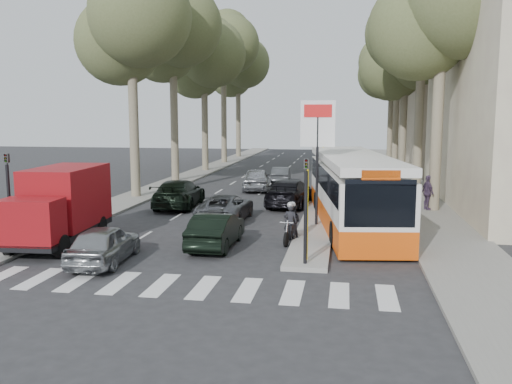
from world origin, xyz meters
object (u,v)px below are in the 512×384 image
dark_hatchback (216,230)px  city_bus (352,188)px  red_truck (61,204)px  silver_hatchback (104,244)px  motorcycle (291,223)px

dark_hatchback → city_bus: city_bus is taller
city_bus → red_truck: bearing=-162.5°
silver_hatchback → dark_hatchback: silver_hatchback is taller
silver_hatchback → motorcycle: motorcycle is taller
silver_hatchback → red_truck: size_ratio=0.69×
silver_hatchback → red_truck: (-2.81, 2.32, 0.90)m
dark_hatchback → red_truck: 6.10m
silver_hatchback → dark_hatchback: 4.26m
city_bus → dark_hatchback: bearing=-144.7°
silver_hatchback → city_bus: bearing=-141.5°
city_bus → motorcycle: 4.31m
city_bus → silver_hatchback: bearing=-145.4°
dark_hatchback → motorcycle: (2.72, 1.33, 0.08)m
dark_hatchback → city_bus: size_ratio=0.32×
silver_hatchback → city_bus: 11.31m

